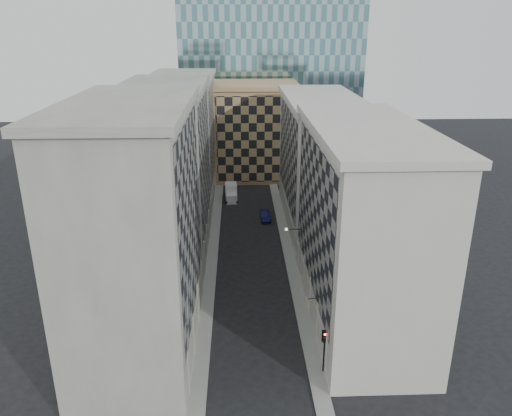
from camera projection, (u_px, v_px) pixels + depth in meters
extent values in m
plane|color=black|center=(261.00, 416.00, 40.33)|extent=(260.00, 260.00, 0.00)
cube|color=gray|center=(212.00, 255.00, 68.21)|extent=(1.50, 100.00, 0.15)
cube|color=gray|center=(289.00, 253.00, 68.57)|extent=(1.50, 100.00, 0.15)
cube|color=gray|center=(137.00, 234.00, 46.23)|extent=(10.00, 22.00, 23.00)
cube|color=gray|center=(189.00, 218.00, 45.87)|extent=(0.25, 19.36, 18.00)
cube|color=gray|center=(194.00, 324.00, 49.86)|extent=(0.45, 21.12, 3.20)
cube|color=gray|center=(126.00, 105.00, 42.09)|extent=(10.80, 22.80, 0.70)
cylinder|color=gray|center=(184.00, 373.00, 41.92)|extent=(0.90, 0.90, 4.40)
cylinder|color=gray|center=(190.00, 335.00, 47.07)|extent=(0.90, 0.90, 4.40)
cylinder|color=gray|center=(194.00, 304.00, 52.22)|extent=(0.90, 0.90, 4.40)
cylinder|color=gray|center=(198.00, 279.00, 57.36)|extent=(0.90, 0.90, 4.40)
cube|color=gray|center=(168.00, 172.00, 67.00)|extent=(10.00, 22.00, 22.00)
cube|color=gray|center=(204.00, 161.00, 66.65)|extent=(0.25, 19.36, 17.00)
cube|color=gray|center=(206.00, 236.00, 70.45)|extent=(0.45, 21.12, 3.20)
cube|color=gray|center=(163.00, 86.00, 63.03)|extent=(10.80, 22.80, 0.70)
cylinder|color=gray|center=(201.00, 258.00, 62.51)|extent=(0.90, 0.90, 4.40)
cylinder|color=gray|center=(204.00, 240.00, 67.66)|extent=(0.90, 0.90, 4.40)
cylinder|color=gray|center=(206.00, 224.00, 72.81)|extent=(0.90, 0.90, 4.40)
cylinder|color=gray|center=(208.00, 211.00, 77.96)|extent=(0.90, 0.90, 4.40)
cube|color=gray|center=(184.00, 140.00, 87.77)|extent=(10.00, 22.00, 21.00)
cube|color=gray|center=(212.00, 131.00, 87.42)|extent=(0.25, 19.36, 16.00)
cube|color=gray|center=(213.00, 187.00, 91.05)|extent=(0.45, 21.12, 3.20)
cube|color=gray|center=(181.00, 76.00, 83.98)|extent=(10.80, 22.80, 0.70)
cylinder|color=gray|center=(210.00, 199.00, 83.11)|extent=(0.90, 0.90, 4.40)
cylinder|color=gray|center=(211.00, 189.00, 88.26)|extent=(0.90, 0.90, 4.40)
cylinder|color=gray|center=(213.00, 180.00, 93.41)|extent=(0.90, 0.90, 4.40)
cylinder|color=gray|center=(214.00, 172.00, 98.56)|extent=(0.90, 0.90, 4.40)
cube|color=beige|center=(361.00, 228.00, 51.26)|extent=(10.00, 26.00, 20.00)
cube|color=gray|center=(315.00, 215.00, 50.57)|extent=(0.25, 22.88, 15.00)
cube|color=beige|center=(312.00, 300.00, 54.03)|extent=(0.45, 24.96, 3.20)
cube|color=beige|center=(369.00, 129.00, 47.64)|extent=(10.80, 26.80, 0.70)
cylinder|color=beige|center=(330.00, 356.00, 44.09)|extent=(0.90, 0.90, 4.40)
cylinder|color=beige|center=(321.00, 323.00, 48.96)|extent=(0.90, 0.90, 4.40)
cylinder|color=beige|center=(313.00, 296.00, 53.83)|extent=(0.90, 0.90, 4.40)
cylinder|color=beige|center=(307.00, 273.00, 58.69)|extent=(0.90, 0.90, 4.40)
cylinder|color=beige|center=(301.00, 254.00, 63.56)|extent=(0.90, 0.90, 4.40)
cube|color=beige|center=(320.00, 163.00, 76.72)|extent=(10.00, 28.00, 19.00)
cube|color=gray|center=(288.00, 154.00, 76.02)|extent=(0.25, 24.64, 14.00)
cube|color=beige|center=(288.00, 212.00, 79.31)|extent=(0.45, 26.88, 3.20)
cube|color=beige|center=(323.00, 99.00, 73.27)|extent=(10.80, 28.80, 0.70)
cube|color=tan|center=(255.00, 132.00, 100.92)|extent=(16.00, 14.00, 18.00)
cube|color=tan|center=(257.00, 140.00, 94.27)|extent=(15.20, 0.25, 16.50)
cube|color=tan|center=(255.00, 85.00, 97.64)|extent=(16.80, 14.80, 0.80)
cube|color=#302A25|center=(244.00, 98.00, 112.21)|extent=(6.00, 6.00, 28.00)
cube|color=#302A25|center=(244.00, 28.00, 107.07)|extent=(7.00, 7.00, 1.40)
cylinder|color=gray|center=(187.00, 305.00, 41.07)|extent=(0.10, 2.33, 2.33)
cylinder|color=gray|center=(192.00, 282.00, 44.82)|extent=(0.10, 2.33, 2.33)
cylinder|color=black|center=(294.00, 229.00, 60.81)|extent=(1.80, 0.08, 0.08)
sphere|color=#FFE5B2|center=(286.00, 229.00, 60.78)|extent=(0.36, 0.36, 0.36)
cylinder|color=black|center=(324.00, 357.00, 44.80)|extent=(0.14, 0.14, 3.10)
cube|color=black|center=(325.00, 337.00, 44.07)|extent=(0.35, 0.30, 1.07)
cube|color=black|center=(325.00, 336.00, 44.24)|extent=(0.53, 0.09, 1.21)
sphere|color=#FF0C07|center=(325.00, 335.00, 43.80)|extent=(0.19, 0.19, 0.19)
sphere|color=#331E05|center=(325.00, 338.00, 43.93)|extent=(0.19, 0.19, 0.19)
sphere|color=black|center=(325.00, 341.00, 44.05)|extent=(0.19, 0.19, 0.19)
cube|color=white|center=(232.00, 198.00, 87.80)|extent=(2.03, 2.20, 1.59)
cube|color=white|center=(231.00, 191.00, 89.74)|extent=(2.16, 3.26, 2.73)
cylinder|color=black|center=(227.00, 202.00, 87.21)|extent=(0.30, 0.80, 0.79)
cylinder|color=black|center=(237.00, 202.00, 87.34)|extent=(0.30, 0.80, 0.79)
cylinder|color=black|center=(226.00, 194.00, 91.00)|extent=(0.30, 0.80, 0.79)
cylinder|color=black|center=(236.00, 194.00, 91.13)|extent=(0.30, 0.80, 0.79)
imported|color=#0F1139|center=(265.00, 216.00, 80.20)|extent=(1.63, 4.40, 1.44)
cylinder|color=black|center=(312.00, 299.00, 49.29)|extent=(0.91, 0.23, 0.06)
cube|color=beige|center=(307.00, 303.00, 49.44)|extent=(0.22, 0.80, 0.80)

